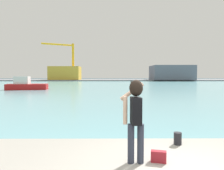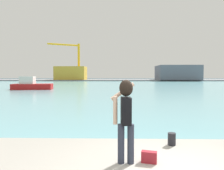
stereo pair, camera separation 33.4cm
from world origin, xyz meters
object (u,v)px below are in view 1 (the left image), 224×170
harbor_bollard (178,138)px  warehouse_left (65,73)px  person_photographer (135,112)px  warehouse_right (171,73)px  port_crane (69,57)px  boat_moored (26,85)px  handbag (159,157)px

harbor_bollard → warehouse_left: size_ratio=0.02×
person_photographer → warehouse_right: (25.74, 86.60, 1.92)m
warehouse_left → harbor_bollard: bearing=-76.0°
warehouse_left → port_crane: bearing=27.4°
warehouse_left → boat_moored: bearing=-84.3°
harbor_bollard → boat_moored: bearing=118.3°
handbag → port_crane: (-19.22, 87.66, 9.79)m
warehouse_right → boat_moored: bearing=-125.7°
harbor_bollard → handbag: bearing=-124.0°
warehouse_left → warehouse_right: size_ratio=0.76×
warehouse_left → warehouse_right: 45.90m
boat_moored → harbor_bollard: bearing=-69.0°
person_photographer → harbor_bollard: person_photographer is taller
handbag → warehouse_right: size_ratio=0.02×
warehouse_right → harbor_bollard: bearing=-106.0°
harbor_bollard → warehouse_right: size_ratio=0.02×
warehouse_left → person_photographer: bearing=-76.9°
boat_moored → port_crane: 58.16m
handbag → warehouse_right: bearing=73.7°
handbag → warehouse_left: size_ratio=0.02×
person_photographer → harbor_bollard: size_ratio=5.45×
harbor_bollard → warehouse_left: bearing=104.0°
harbor_bollard → boat_moored: 33.30m
warehouse_left → port_crane: port_crane is taller
port_crane → harbor_bollard: bearing=-77.0°
warehouse_left → port_crane: (1.44, 0.74, 7.12)m
port_crane → person_photographer: bearing=-78.0°
boat_moored → port_crane: port_crane is taller
harbor_bollard → port_crane: port_crane is taller
person_photographer → handbag: person_photographer is taller
boat_moored → handbag: bearing=-71.0°
person_photographer → warehouse_left: 89.27m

